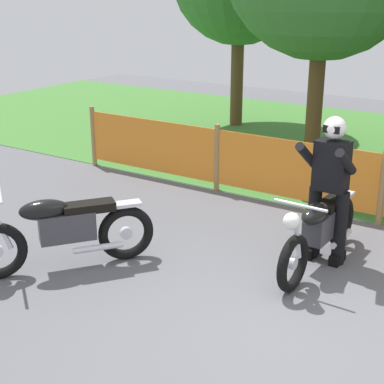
% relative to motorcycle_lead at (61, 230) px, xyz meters
% --- Properties ---
extents(ground, '(24.00, 24.00, 0.02)m').
position_rel_motorcycle_lead_xyz_m(ground, '(2.60, 0.29, -0.48)').
color(ground, '#5B5B60').
extents(barrier_fence, '(10.12, 0.08, 1.05)m').
position_rel_motorcycle_lead_xyz_m(barrier_fence, '(2.60, 3.21, 0.07)').
color(barrier_fence, '#997547').
rests_on(barrier_fence, ground).
extents(motorcycle_lead, '(1.34, 1.71, 0.98)m').
position_rel_motorcycle_lead_xyz_m(motorcycle_lead, '(0.00, 0.00, 0.00)').
color(motorcycle_lead, black).
rests_on(motorcycle_lead, ground).
extents(motorcycle_trailing, '(0.58, 1.97, 0.93)m').
position_rel_motorcycle_lead_xyz_m(motorcycle_trailing, '(2.37, 1.59, -0.02)').
color(motorcycle_trailing, black).
rests_on(motorcycle_trailing, ground).
extents(rider_trailing, '(0.56, 0.69, 1.69)m').
position_rel_motorcycle_lead_xyz_m(rider_trailing, '(2.37, 1.81, 0.48)').
color(rider_trailing, black).
rests_on(rider_trailing, ground).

